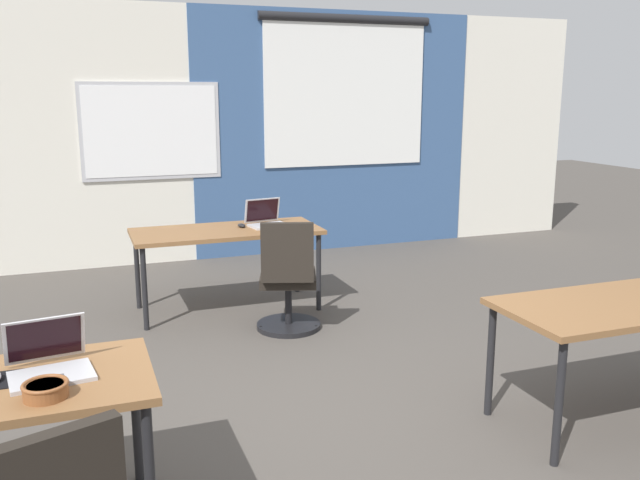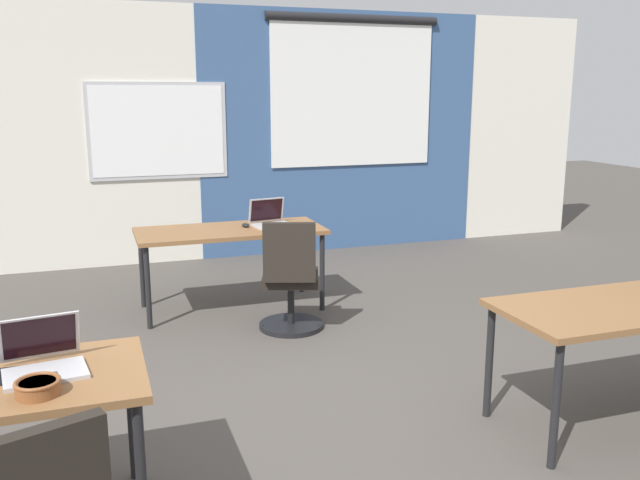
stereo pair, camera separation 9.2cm
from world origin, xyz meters
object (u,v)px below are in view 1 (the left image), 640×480
desk_far_center (226,236)px  laptop_near_left_inner (49,363)px  chair_far_right (288,286)px  laptop_far_right (267,220)px  mouse_far_right (242,226)px  snack_bowl (45,389)px  desk_near_right (634,310)px

desk_far_center → laptop_near_left_inner: 3.08m
chair_far_right → laptop_near_left_inner: (-1.69, -2.04, 0.39)m
laptop_far_right → mouse_far_right: bearing=172.3°
desk_far_center → chair_far_right: size_ratio=1.74×
snack_bowl → desk_far_center: bearing=65.4°
chair_far_right → mouse_far_right: bearing=-57.7°
desk_far_center → snack_bowl: bearing=-114.6°
desk_far_center → laptop_far_right: 0.39m
desk_far_center → laptop_near_left_inner: size_ratio=4.34×
desk_near_right → desk_far_center: 3.30m
desk_near_right → desk_far_center: size_ratio=1.00×
chair_far_right → laptop_near_left_inner: bearing=68.7°
desk_near_right → mouse_far_right: bearing=119.6°
desk_near_right → laptop_near_left_inner: 3.12m
chair_far_right → snack_bowl: 2.87m
laptop_far_right → mouse_far_right: laptop_far_right is taller
chair_far_right → laptop_near_left_inner: laptop_near_left_inner is taller
snack_bowl → desk_near_right: bearing=3.5°
laptop_near_left_inner → snack_bowl: laptop_near_left_inner is taller
laptop_far_right → mouse_far_right: (-0.23, -0.01, -0.03)m
laptop_near_left_inner → desk_near_right: bearing=-8.8°
mouse_far_right → chair_far_right: chair_far_right is taller
laptop_far_right → chair_far_right: 0.85m
chair_far_right → desk_far_center: bearing=-47.0°
mouse_far_right → chair_far_right: size_ratio=0.12×
laptop_far_right → snack_bowl: bearing=-129.2°
snack_bowl → chair_far_right: bearing=53.2°
chair_far_right → laptop_near_left_inner: size_ratio=2.49×
desk_near_right → desk_far_center: same height
desk_near_right → mouse_far_right: 3.26m
laptop_far_right → snack_bowl: (-1.75, -3.03, -0.01)m
laptop_far_right → snack_bowl: 3.50m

